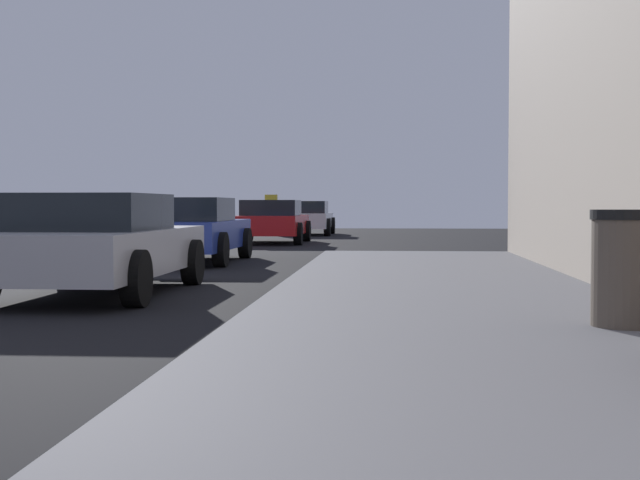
% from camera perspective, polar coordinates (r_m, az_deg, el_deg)
% --- Properties ---
extents(trash_bin, '(0.61, 0.61, 0.94)m').
position_cam_1_polar(trash_bin, '(7.65, 19.00, -1.67)').
color(trash_bin, brown).
rests_on(trash_bin, sidewalk).
extents(car_silver, '(1.98, 4.46, 1.27)m').
position_cam_1_polar(car_silver, '(11.64, -13.92, -0.20)').
color(car_silver, '#B7B7BF').
rests_on(car_silver, ground_plane).
extents(car_blue, '(1.92, 4.33, 1.27)m').
position_cam_1_polar(car_blue, '(17.82, -8.23, 0.66)').
color(car_blue, '#233899').
rests_on(car_blue, ground_plane).
extents(car_red, '(2.04, 4.15, 1.43)m').
position_cam_1_polar(car_red, '(26.52, -3.08, 1.20)').
color(car_red, red).
rests_on(car_red, ground_plane).
extents(car_white, '(1.97, 4.14, 1.27)m').
position_cam_1_polar(car_white, '(33.84, -0.86, 1.43)').
color(car_white, white).
rests_on(car_white, ground_plane).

